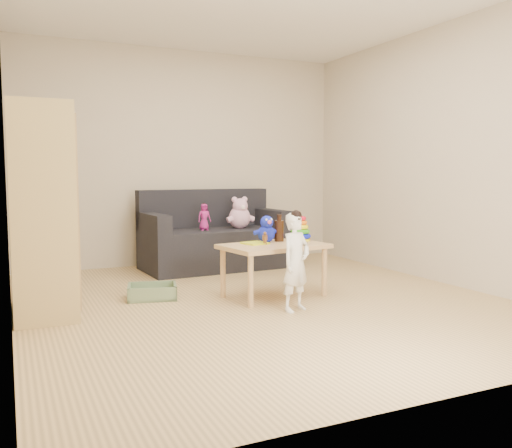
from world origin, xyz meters
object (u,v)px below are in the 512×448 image
sofa (215,249)px  toddler (296,264)px  wardrobe (40,211)px  play_table (274,270)px

sofa → toddler: 2.14m
wardrobe → toddler: (1.86, -0.78, -0.43)m
wardrobe → play_table: wardrobe is taller
sofa → toddler: size_ratio=2.13×
wardrobe → toddler: bearing=-22.8°
toddler → wardrobe: bearing=136.3°
play_table → toddler: bearing=-97.2°
wardrobe → play_table: size_ratio=1.80×
sofa → play_table: 1.61m
wardrobe → sofa: 2.45m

